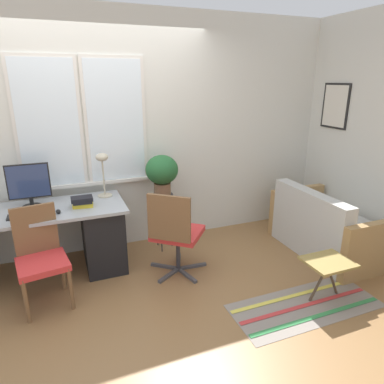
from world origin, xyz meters
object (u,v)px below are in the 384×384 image
(desk_lamp, at_px, (102,165))
(potted_plant, at_px, (162,172))
(mouse, at_px, (58,211))
(book_stack, at_px, (82,202))
(monitor, at_px, (29,185))
(keyboard, at_px, (28,215))
(couch_loveseat, at_px, (326,230))
(plant_stand, at_px, (163,202))
(folding_stool, at_px, (328,264))
(office_chair_swivel, at_px, (175,232))
(desk_chair_wooden, at_px, (41,255))

(desk_lamp, height_order, potted_plant, desk_lamp)
(mouse, height_order, book_stack, book_stack)
(monitor, height_order, mouse, monitor)
(keyboard, bearing_deg, couch_loveseat, -9.17)
(couch_loveseat, bearing_deg, monitor, 76.43)
(plant_stand, height_order, folding_stool, plant_stand)
(couch_loveseat, bearing_deg, mouse, 80.58)
(monitor, xyz_separation_m, couch_loveseat, (3.14, -0.76, -0.69))
(keyboard, bearing_deg, book_stack, 7.85)
(mouse, height_order, office_chair_swivel, office_chair_swivel)
(office_chair_swivel, height_order, potted_plant, potted_plant)
(office_chair_swivel, height_order, folding_stool, office_chair_swivel)
(desk_lamp, distance_m, plant_stand, 0.81)
(couch_loveseat, bearing_deg, potted_plant, 66.08)
(desk_chair_wooden, distance_m, plant_stand, 1.46)
(desk_lamp, height_order, couch_loveseat, desk_lamp)
(keyboard, distance_m, desk_lamp, 0.89)
(keyboard, relative_size, desk_chair_wooden, 0.41)
(couch_loveseat, bearing_deg, keyboard, 80.83)
(desk_chair_wooden, bearing_deg, keyboard, 94.04)
(keyboard, height_order, office_chair_swivel, office_chair_swivel)
(book_stack, xyz_separation_m, office_chair_swivel, (0.84, -0.41, -0.30))
(desk_lamp, bearing_deg, potted_plant, -4.99)
(book_stack, relative_size, folding_stool, 0.52)
(desk_lamp, relative_size, folding_stool, 1.16)
(mouse, height_order, plant_stand, mouse)
(monitor, bearing_deg, plant_stand, 1.02)
(monitor, distance_m, potted_plant, 1.38)
(desk_lamp, relative_size, office_chair_swivel, 0.52)
(keyboard, relative_size, office_chair_swivel, 0.39)
(book_stack, bearing_deg, folding_stool, -33.24)
(desk_chair_wooden, relative_size, office_chair_swivel, 0.97)
(keyboard, xyz_separation_m, book_stack, (0.50, 0.07, 0.05))
(keyboard, height_order, couch_loveseat, couch_loveseat)
(monitor, xyz_separation_m, potted_plant, (1.38, 0.02, -0.01))
(desk_chair_wooden, distance_m, couch_loveseat, 3.10)
(keyboard, bearing_deg, plant_stand, 10.96)
(mouse, height_order, desk_chair_wooden, desk_chair_wooden)
(monitor, bearing_deg, mouse, -49.06)
(book_stack, relative_size, plant_stand, 0.31)
(plant_stand, height_order, potted_plant, potted_plant)
(desk_lamp, height_order, plant_stand, desk_lamp)
(plant_stand, bearing_deg, potted_plant, -90.00)
(book_stack, height_order, couch_loveseat, book_stack)
(desk_chair_wooden, bearing_deg, book_stack, 34.84)
(mouse, height_order, potted_plant, potted_plant)
(desk_lamp, distance_m, office_chair_swivel, 1.08)
(monitor, distance_m, folding_stool, 2.96)
(monitor, relative_size, plant_stand, 0.65)
(couch_loveseat, xyz_separation_m, potted_plant, (-1.76, 0.78, 0.69))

